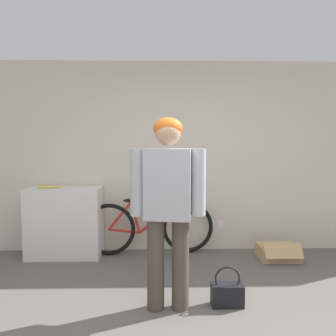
% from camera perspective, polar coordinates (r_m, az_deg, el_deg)
% --- Properties ---
extents(wall_back, '(8.00, 0.07, 2.60)m').
position_cam_1_polar(wall_back, '(4.55, 2.37, 1.91)').
color(wall_back, beige).
rests_on(wall_back, ground_plane).
extents(side_shelf, '(0.95, 0.44, 0.91)m').
position_cam_1_polar(side_shelf, '(4.57, -17.50, -8.97)').
color(side_shelf, white).
rests_on(side_shelf, ground_plane).
extents(person, '(0.67, 0.30, 1.72)m').
position_cam_1_polar(person, '(2.90, -0.00, -5.19)').
color(person, '#4C4238').
rests_on(person, ground_plane).
extents(bicycle, '(1.76, 0.46, 0.77)m').
position_cam_1_polar(bicycle, '(4.48, -3.37, -10.21)').
color(bicycle, black).
rests_on(bicycle, ground_plane).
extents(banana, '(0.32, 0.09, 0.04)m').
position_cam_1_polar(banana, '(4.49, -20.05, -3.11)').
color(banana, '#EAD64C').
rests_on(banana, side_shelf).
extents(handbag, '(0.29, 0.15, 0.37)m').
position_cam_1_polar(handbag, '(3.27, 10.27, -20.71)').
color(handbag, black).
rests_on(handbag, ground_plane).
extents(cardboard_box, '(0.49, 0.44, 0.25)m').
position_cam_1_polar(cardboard_box, '(4.58, 18.61, -13.69)').
color(cardboard_box, tan).
rests_on(cardboard_box, ground_plane).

